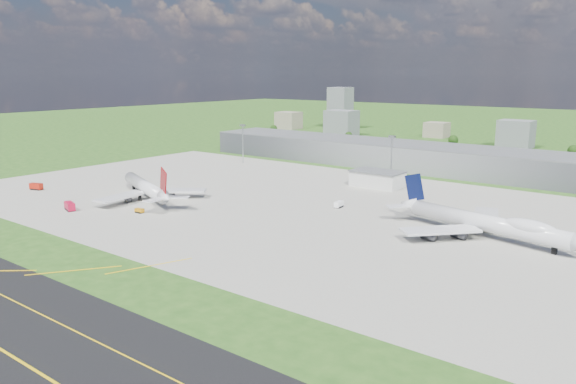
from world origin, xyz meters
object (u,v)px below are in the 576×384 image
Objects in this scene: fire_truck at (70,207)px; airliner_red_twin at (147,188)px; tug_yellow at (139,211)px; crash_tender at (36,187)px; van_white_near at (339,205)px; airliner_blue_quad at (486,223)px; van_white_far at (567,236)px.

airliner_red_twin is at bearing 95.71° from fire_truck.
airliner_red_twin is at bearing 126.28° from tug_yellow.
crash_tender reaches higher than van_white_near.
fire_truck reaches higher than tug_yellow.
airliner_red_twin is 92.65m from van_white_near.
van_white_far is at bearing 44.51° from airliner_blue_quad.
crash_tender is at bearing 169.70° from van_white_far.
airliner_blue_quad is at bearing -101.22° from van_white_near.
airliner_red_twin is at bearing 168.68° from van_white_far.
fire_truck is 1.19× the size of crash_tender.
airliner_red_twin is 9.29× the size of crash_tender.
van_white_near is at bearing -173.44° from airliner_blue_quad.
fire_truck reaches higher than crash_tender.
fire_truck is at bearing -159.41° from tug_yellow.
van_white_near is (62.73, 61.32, 0.40)m from tug_yellow.
van_white_near reaches higher than tug_yellow.
tug_yellow is at bearing -17.58° from crash_tender.
airliner_red_twin is 11.95× the size of van_white_far.
fire_truck is at bearing 124.61° from van_white_near.
van_white_near is at bearing 35.68° from tug_yellow.
van_white_far reaches higher than tug_yellow.
fire_truck is 1.53× the size of van_white_far.
airliner_red_twin is at bearing 0.83° from crash_tender.
fire_truck is 2.03× the size of tug_yellow.
airliner_blue_quad reaches higher than airliner_red_twin.
van_white_near is at bearing 4.67° from crash_tender.
van_white_near is (90.88, 77.10, -0.38)m from fire_truck.
van_white_near is at bearing 58.36° from fire_truck.
airliner_blue_quad reaches higher than tug_yellow.
van_white_near is (144.87, 63.22, -0.32)m from crash_tender.
airliner_blue_quad reaches higher than van_white_near.
crash_tender is (-53.99, 13.88, -0.06)m from fire_truck.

